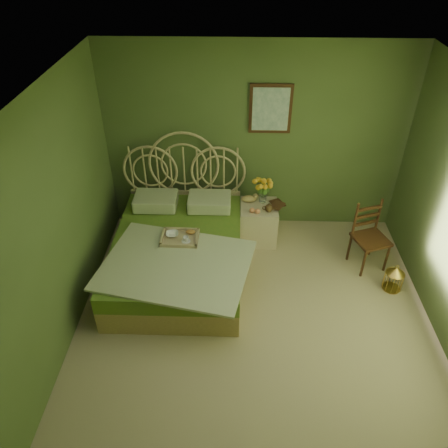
{
  "coord_description": "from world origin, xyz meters",
  "views": [
    {
      "loc": [
        -0.24,
        -3.09,
        3.83
      ],
      "look_at": [
        -0.37,
        1.0,
        0.83
      ],
      "focal_mm": 35.0,
      "sensor_mm": 36.0,
      "label": 1
    }
  ],
  "objects_px": {
    "bed": "(178,250)",
    "birdcage": "(394,278)",
    "nightstand": "(259,218)",
    "chair": "(371,231)"
  },
  "relations": [
    {
      "from": "bed",
      "to": "birdcage",
      "type": "height_order",
      "value": "bed"
    },
    {
      "from": "nightstand",
      "to": "chair",
      "type": "relative_size",
      "value": 1.1
    },
    {
      "from": "nightstand",
      "to": "bed",
      "type": "bearing_deg",
      "value": -146.9
    },
    {
      "from": "chair",
      "to": "birdcage",
      "type": "height_order",
      "value": "chair"
    },
    {
      "from": "nightstand",
      "to": "birdcage",
      "type": "distance_m",
      "value": 1.89
    },
    {
      "from": "bed",
      "to": "birdcage",
      "type": "relative_size",
      "value": 6.95
    },
    {
      "from": "chair",
      "to": "bed",
      "type": "bearing_deg",
      "value": 165.65
    },
    {
      "from": "chair",
      "to": "nightstand",
      "type": "bearing_deg",
      "value": 142.37
    },
    {
      "from": "birdcage",
      "to": "bed",
      "type": "bearing_deg",
      "value": 173.95
    },
    {
      "from": "bed",
      "to": "chair",
      "type": "bearing_deg",
      "value": 5.21
    }
  ]
}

